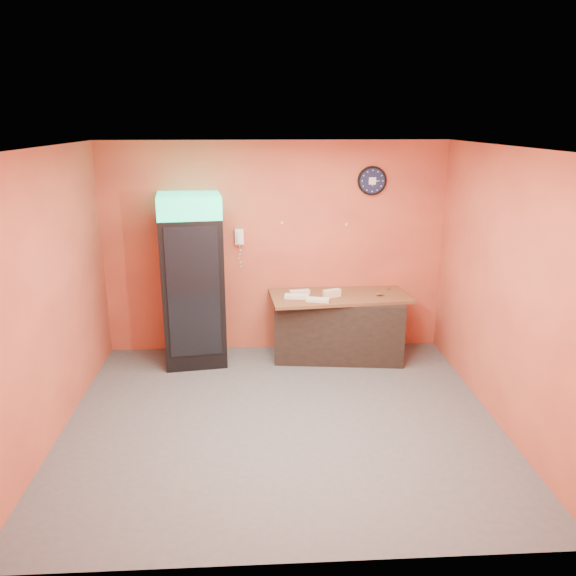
{
  "coord_description": "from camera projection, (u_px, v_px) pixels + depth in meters",
  "views": [
    {
      "loc": [
        -0.23,
        -5.27,
        3.05
      ],
      "look_at": [
        0.1,
        0.6,
        1.28
      ],
      "focal_mm": 35.0,
      "sensor_mm": 36.0,
      "label": 1
    }
  ],
  "objects": [
    {
      "name": "sub_roll_stack",
      "position": [
        332.0,
        293.0,
        7.18
      ],
      "size": [
        0.24,
        0.16,
        0.1
      ],
      "rotation": [
        0.0,
        0.0,
        0.37
      ],
      "color": "#F6E7BF",
      "rests_on": "butcher_paper"
    },
    {
      "name": "ceiling",
      "position": [
        281.0,
        147.0,
        5.12
      ],
      "size": [
        4.5,
        4.0,
        0.02
      ],
      "primitive_type": "cube",
      "color": "white",
      "rests_on": "back_wall"
    },
    {
      "name": "kitchen_tool",
      "position": [
        337.0,
        292.0,
        7.3
      ],
      "size": [
        0.06,
        0.06,
        0.06
      ],
      "primitive_type": "cylinder",
      "color": "silver",
      "rests_on": "butcher_paper"
    },
    {
      "name": "wrapped_sandwich_mid",
      "position": [
        318.0,
        300.0,
        7.01
      ],
      "size": [
        0.31,
        0.18,
        0.04
      ],
      "primitive_type": "cube",
      "rotation": [
        0.0,
        0.0,
        -0.27
      ],
      "color": "silver",
      "rests_on": "butcher_paper"
    },
    {
      "name": "wall_phone",
      "position": [
        239.0,
        237.0,
        7.31
      ],
      "size": [
        0.11,
        0.1,
        0.2
      ],
      "color": "white",
      "rests_on": "back_wall"
    },
    {
      "name": "wrapped_sandwich_right",
      "position": [
        300.0,
        292.0,
        7.34
      ],
      "size": [
        0.28,
        0.15,
        0.04
      ],
      "primitive_type": "cube",
      "rotation": [
        0.0,
        0.0,
        0.17
      ],
      "color": "silver",
      "rests_on": "butcher_paper"
    },
    {
      "name": "prep_counter",
      "position": [
        338.0,
        327.0,
        7.41
      ],
      "size": [
        1.72,
        0.91,
        0.82
      ],
      "primitive_type": "cube",
      "rotation": [
        0.0,
        0.0,
        -0.11
      ],
      "color": "black",
      "rests_on": "floor"
    },
    {
      "name": "left_wall",
      "position": [
        48.0,
        298.0,
        5.4
      ],
      "size": [
        0.02,
        4.0,
        2.8
      ],
      "primitive_type": "cube",
      "color": "#D65D3C",
      "rests_on": "floor"
    },
    {
      "name": "wall_clock",
      "position": [
        372.0,
        181.0,
        7.22
      ],
      "size": [
        0.37,
        0.06,
        0.37
      ],
      "color": "black",
      "rests_on": "back_wall"
    },
    {
      "name": "right_wall",
      "position": [
        504.0,
        290.0,
        5.64
      ],
      "size": [
        0.02,
        4.0,
        2.8
      ],
      "primitive_type": "cube",
      "color": "#D65D3C",
      "rests_on": "floor"
    },
    {
      "name": "beverage_cooler",
      "position": [
        192.0,
        283.0,
        7.09
      ],
      "size": [
        0.86,
        0.86,
        2.17
      ],
      "rotation": [
        0.0,
        0.0,
        0.13
      ],
      "color": "black",
      "rests_on": "floor"
    },
    {
      "name": "floor",
      "position": [
        282.0,
        420.0,
        5.93
      ],
      "size": [
        4.5,
        4.5,
        0.0
      ],
      "primitive_type": "plane",
      "color": "#47474C",
      "rests_on": "ground"
    },
    {
      "name": "butcher_paper",
      "position": [
        339.0,
        296.0,
        7.29
      ],
      "size": [
        1.84,
        0.95,
        0.04
      ],
      "primitive_type": "cube",
      "rotation": [
        0.0,
        0.0,
        0.09
      ],
      "color": "brown",
      "rests_on": "prep_counter"
    },
    {
      "name": "wrapped_sandwich_left",
      "position": [
        297.0,
        296.0,
        7.14
      ],
      "size": [
        0.32,
        0.17,
        0.04
      ],
      "primitive_type": "cube",
      "rotation": [
        0.0,
        0.0,
        -0.16
      ],
      "color": "silver",
      "rests_on": "butcher_paper"
    },
    {
      "name": "back_wall",
      "position": [
        274.0,
        249.0,
        7.43
      ],
      "size": [
        4.5,
        0.02,
        2.8
      ],
      "primitive_type": "cube",
      "color": "#D65D3C",
      "rests_on": "floor"
    }
  ]
}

